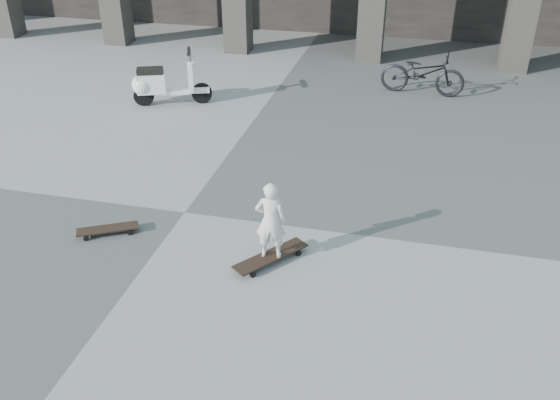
% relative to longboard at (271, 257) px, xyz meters
% --- Properties ---
extents(ground, '(90.00, 90.00, 0.00)m').
position_rel_longboard_xyz_m(ground, '(-1.55, 0.91, -0.08)').
color(ground, '#4B4B48').
rests_on(ground, ground).
extents(longboard, '(0.85, 1.00, 0.11)m').
position_rel_longboard_xyz_m(longboard, '(0.00, 0.00, 0.00)').
color(longboard, black).
rests_on(longboard, ground).
extents(skateboard_spare, '(0.83, 0.58, 0.10)m').
position_rel_longboard_xyz_m(skateboard_spare, '(-2.37, 0.11, -0.01)').
color(skateboard_spare, black).
rests_on(skateboard_spare, ground).
extents(child, '(0.42, 0.31, 1.05)m').
position_rel_longboard_xyz_m(child, '(0.00, -0.00, 0.55)').
color(child, beige).
rests_on(child, longboard).
extents(scooter, '(1.59, 0.85, 1.16)m').
position_rel_longboard_xyz_m(scooter, '(-3.75, 5.03, 0.37)').
color(scooter, black).
rests_on(scooter, ground).
extents(bicycle, '(1.88, 0.79, 0.96)m').
position_rel_longboard_xyz_m(bicycle, '(1.65, 7.05, 0.40)').
color(bicycle, black).
rests_on(bicycle, ground).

